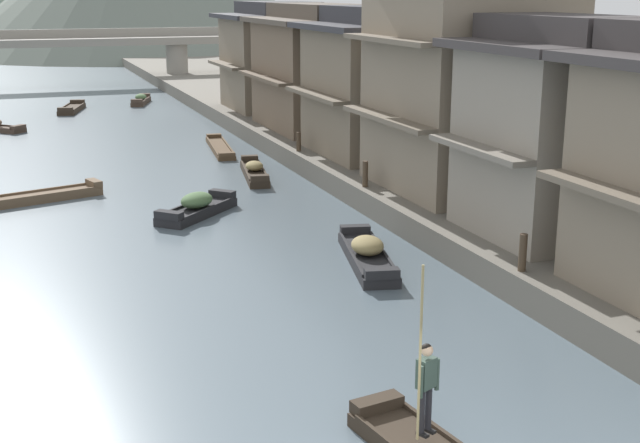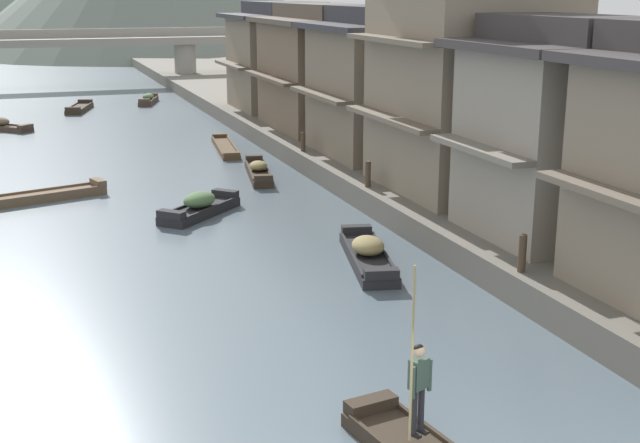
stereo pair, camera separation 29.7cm
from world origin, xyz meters
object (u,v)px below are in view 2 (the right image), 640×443
house_waterfront_far (324,68)px  mooring_post_dock_near (522,253)px  boat_moored_far (148,100)px  house_waterfront_narrow (385,83)px  house_waterfront_second (558,129)px  boat_midriver_upstream (0,126)px  stone_bridge (80,49)px  boat_moored_nearest (368,254)px  mooring_post_dock_mid (368,174)px  boat_moored_third (258,171)px  boat_upstream_distant (46,195)px  boat_moored_second (200,207)px  boat_midriver_drifting (79,108)px  boatman_person (418,379)px  house_waterfront_end (284,57)px  boat_crossing_west (225,147)px  mooring_post_dock_far (303,142)px  house_waterfront_tall (470,65)px

house_waterfront_far → mooring_post_dock_near: (-3.08, -23.41, -2.52)m
boat_moored_far → house_waterfront_narrow: bearing=-76.7°
boat_moored_far → house_waterfront_second: (5.82, -39.59, 3.59)m
boat_midriver_upstream → stone_bridge: (6.11, 21.67, 2.75)m
boat_moored_nearest → stone_bridge: 51.13m
boat_moored_nearest → mooring_post_dock_mid: size_ratio=5.08×
mooring_post_dock_mid → stone_bridge: size_ratio=0.03×
boat_moored_third → mooring_post_dock_mid: (2.25, -6.57, 1.05)m
boat_upstream_distant → mooring_post_dock_near: mooring_post_dock_near is taller
house_waterfront_narrow → house_waterfront_far: size_ratio=0.85×
boat_moored_second → boat_midriver_drifting: size_ratio=0.77×
boat_midriver_upstream → boat_midriver_drifting: bearing=54.3°
house_waterfront_second → house_waterfront_far: size_ratio=0.77×
boatman_person → boat_moored_far: (2.57, 48.22, -1.24)m
boat_moored_third → boat_moored_far: boat_moored_far is taller
boat_moored_third → mooring_post_dock_mid: bearing=-71.1°
boat_moored_second → house_waterfront_end: house_waterfront_end is taller
house_waterfront_far → boat_moored_third: bearing=-128.1°
boat_moored_nearest → boat_crossing_west: size_ratio=0.82×
boat_crossing_west → stone_bridge: (-4.46, 31.90, 2.89)m
boatman_person → house_waterfront_far: 30.66m
boat_moored_second → boat_upstream_distant: size_ratio=0.74×
boat_midriver_drifting → mooring_post_dock_far: bearing=-70.8°
boat_upstream_distant → house_waterfront_narrow: bearing=2.3°
boat_crossing_west → mooring_post_dock_mid: 13.41m
boat_moored_far → house_waterfront_tall: size_ratio=0.42×
boat_midriver_upstream → mooring_post_dock_near: mooring_post_dock_near is taller
boat_moored_third → house_waterfront_far: (5.33, 6.81, 3.58)m
boat_midriver_drifting → mooring_post_dock_far: mooring_post_dock_far is taller
boat_moored_far → boat_moored_third: bearing=-88.1°
boat_moored_nearest → house_waterfront_narrow: 13.38m
boat_moored_second → house_waterfront_tall: 10.56m
boat_moored_second → house_waterfront_second: (8.56, -8.45, 3.54)m
boatman_person → stone_bridge: (-0.91, 60.99, 1.52)m
boat_moored_nearest → house_waterfront_narrow: bearing=64.5°
boat_midriver_upstream → house_waterfront_tall: size_ratio=0.42×
mooring_post_dock_near → stone_bridge: stone_bridge is taller
boat_crossing_west → house_waterfront_second: (4.85, -20.47, 3.73)m
mooring_post_dock_near → mooring_post_dock_mid: mooring_post_dock_near is taller
boat_moored_second → boat_moored_far: boat_moored_second is taller
boat_moored_second → mooring_post_dock_mid: (5.85, -1.17, 0.98)m
boatman_person → boat_moored_nearest: boatman_person is taller
boat_upstream_distant → house_waterfront_tall: house_waterfront_tall is taller
boat_upstream_distant → mooring_post_dock_mid: (10.85, -5.29, 1.12)m
boat_crossing_west → house_waterfront_tall: size_ratio=0.66×
boat_midriver_upstream → house_waterfront_far: (15.78, -10.04, 3.57)m
boat_midriver_upstream → house_waterfront_end: 16.60m
house_waterfront_end → boat_midriver_drifting: bearing=141.8°
boatman_person → house_waterfront_tall: bearing=58.8°
boatman_person → boat_moored_third: boatman_person is taller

